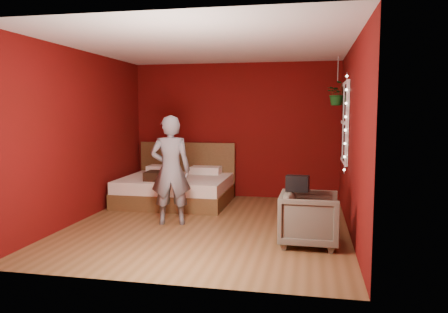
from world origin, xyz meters
The scene contains 10 objects.
floor centered at (0.00, 0.00, 0.00)m, with size 4.50×4.50×0.00m, color brown.
room_walls centered at (0.00, 0.00, 1.68)m, with size 4.04×4.54×2.62m.
window centered at (1.97, 0.90, 1.50)m, with size 0.05×0.97×1.27m.
fairy_lights centered at (1.94, 0.37, 1.50)m, with size 0.04×0.04×1.45m.
bed centered at (-0.95, 1.47, 0.27)m, with size 1.92×1.63×1.06m.
person centered at (-0.57, -0.04, 0.81)m, with size 0.59×0.39×1.62m, color slate.
armchair centered at (1.46, -0.69, 0.33)m, with size 0.71×0.73×0.67m, color #6B6654.
handbag centered at (1.30, -0.63, 0.77)m, with size 0.28×0.14×0.20m, color black.
throw_pillow centered at (-1.14, 1.00, 0.56)m, with size 0.43×0.43×0.15m, color black.
hanging_plant centered at (1.88, 1.58, 1.98)m, with size 0.39×0.35×0.83m.
Camera 1 is at (1.45, -6.15, 1.68)m, focal length 35.00 mm.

